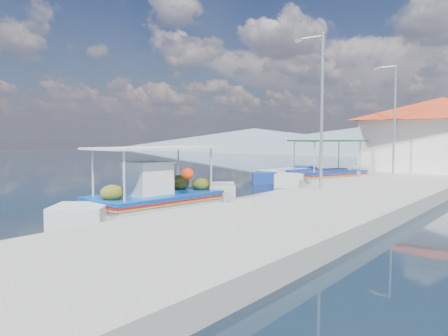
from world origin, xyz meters
The scene contains 10 objects.
ground centered at (0.00, 0.00, 0.00)m, with size 160.00×160.00×0.00m, color black.
quay centered at (5.90, 6.00, 0.25)m, with size 5.00×44.00×0.50m, color gray.
bollards centered at (3.80, 5.25, 0.65)m, with size 0.20×17.20×0.30m.
main_caique centered at (1.67, -3.89, 0.47)m, with size 2.57×7.40×2.45m.
caique_green_canopy centered at (1.98, 8.25, 0.39)m, with size 3.83×6.46×2.63m.
caique_blue_hull centered at (-0.68, 8.45, 0.27)m, with size 2.09×5.57×1.00m.
caique_far centered at (2.51, 15.89, 0.46)m, with size 2.55×7.05×2.48m.
harbor_building centered at (6.20, 15.00, 2.78)m, with size 10.49×10.49×4.40m.
lamp_post_near centered at (4.51, 2.00, 3.85)m, with size 1.21×0.14×6.00m.
lamp_post_far centered at (4.51, 11.00, 3.85)m, with size 1.21×0.14×6.00m.
Camera 1 is at (12.08, -13.70, 2.52)m, focal length 35.35 mm.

